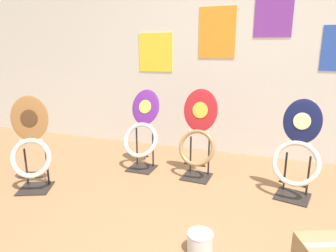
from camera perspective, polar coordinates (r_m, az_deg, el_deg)
The scene contains 6 objects.
wall_back at distance 3.70m, azimuth 13.92°, elevation 14.39°, with size 8.00×0.07×2.60m.
toilet_seat_display_purple_note at distance 3.24m, azimuth -4.92°, elevation -1.08°, with size 0.39×0.35×0.85m.
toilet_seat_display_crimson_swirl at distance 3.01m, azimuth 5.72°, elevation -2.37°, with size 0.38×0.29×0.90m.
toilet_seat_display_woodgrain at distance 3.01m, azimuth -24.64°, elevation -4.13°, with size 0.40×0.37×0.88m.
toilet_seat_display_navy_moon at distance 2.82m, azimuth 23.41°, elevation -4.97°, with size 0.43×0.33×0.87m.
paint_can at distance 2.08m, azimuth 6.11°, elevation -21.02°, with size 0.17×0.17×0.14m.
Camera 1 is at (0.41, -1.29, 1.28)m, focal length 32.00 mm.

